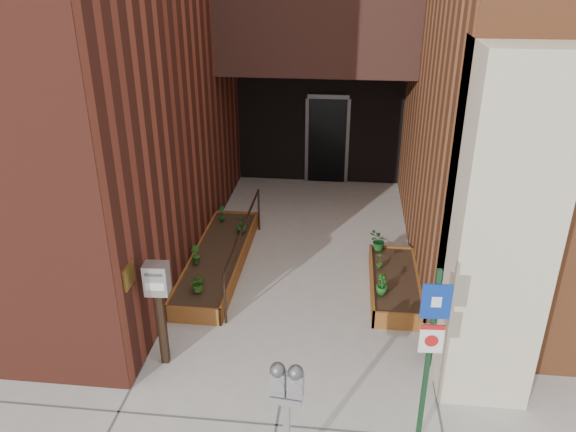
% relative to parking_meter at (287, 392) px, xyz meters
% --- Properties ---
extents(ground, '(80.00, 80.00, 0.00)m').
position_rel_parking_meter_xyz_m(ground, '(-0.21, 1.72, -1.20)').
color(ground, '#9E9991').
rests_on(ground, ground).
extents(planter_left, '(0.90, 3.60, 0.30)m').
position_rel_parking_meter_xyz_m(planter_left, '(-1.76, 4.42, -1.07)').
color(planter_left, brown).
rests_on(planter_left, ground).
extents(planter_right, '(0.80, 2.20, 0.30)m').
position_rel_parking_meter_xyz_m(planter_right, '(1.39, 3.92, -1.07)').
color(planter_right, brown).
rests_on(planter_right, ground).
extents(handrail, '(0.04, 3.34, 0.90)m').
position_rel_parking_meter_xyz_m(handrail, '(-1.26, 4.37, -0.45)').
color(handrail, black).
rests_on(handrail, ground).
extents(parking_meter, '(0.35, 0.18, 1.55)m').
position_rel_parking_meter_xyz_m(parking_meter, '(0.00, 0.00, 0.00)').
color(parking_meter, '#969698').
rests_on(parking_meter, ground).
extents(sign_post, '(0.31, 0.08, 2.30)m').
position_rel_parking_meter_xyz_m(sign_post, '(1.49, 0.71, 0.22)').
color(sign_post, '#13361D').
rests_on(sign_post, ground).
extents(payment_dropbox, '(0.33, 0.26, 1.58)m').
position_rel_parking_meter_xyz_m(payment_dropbox, '(-1.91, 1.73, -0.06)').
color(payment_dropbox, black).
rests_on(payment_dropbox, ground).
extents(shrub_left_a, '(0.33, 0.33, 0.32)m').
position_rel_parking_meter_xyz_m(shrub_left_a, '(-1.77, 3.12, -0.74)').
color(shrub_left_a, '#2C611B').
rests_on(shrub_left_a, planter_left).
extents(shrub_left_b, '(0.25, 0.25, 0.32)m').
position_rel_parking_meter_xyz_m(shrub_left_b, '(-2.06, 4.00, -0.74)').
color(shrub_left_b, '#255518').
rests_on(shrub_left_b, planter_left).
extents(shrub_left_c, '(0.24, 0.24, 0.33)m').
position_rel_parking_meter_xyz_m(shrub_left_c, '(-1.48, 5.27, -0.73)').
color(shrub_left_c, '#175119').
rests_on(shrub_left_c, planter_left).
extents(shrub_left_d, '(0.24, 0.24, 0.33)m').
position_rel_parking_meter_xyz_m(shrub_left_d, '(-1.96, 5.73, -0.73)').
color(shrub_left_d, '#18561E').
rests_on(shrub_left_d, planter_left).
extents(shrub_right_a, '(0.27, 0.27, 0.34)m').
position_rel_parking_meter_xyz_m(shrub_right_a, '(1.14, 3.36, -0.73)').
color(shrub_right_a, '#1B5B1A').
rests_on(shrub_right_a, planter_right).
extents(shrub_right_b, '(0.20, 0.20, 0.31)m').
position_rel_parking_meter_xyz_m(shrub_right_b, '(1.14, 4.16, -0.75)').
color(shrub_right_b, '#255B1A').
rests_on(shrub_right_b, planter_right).
extents(shrub_right_c, '(0.45, 0.45, 0.36)m').
position_rel_parking_meter_xyz_m(shrub_right_c, '(1.14, 4.82, -0.72)').
color(shrub_right_c, '#164F1C').
rests_on(shrub_right_c, planter_right).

